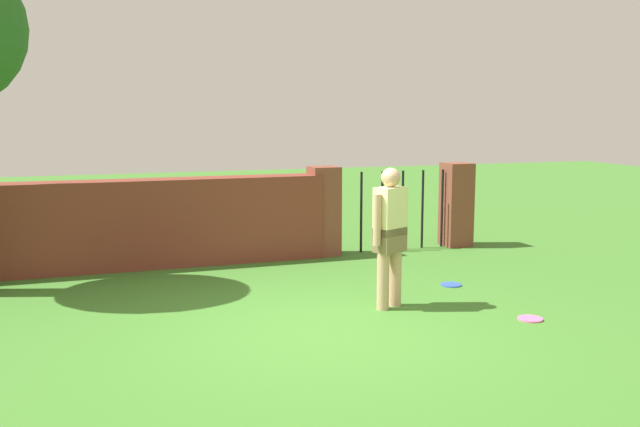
# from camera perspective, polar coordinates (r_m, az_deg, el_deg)

# --- Properties ---
(ground_plane) EXTENTS (40.00, 40.00, 0.00)m
(ground_plane) POSITION_cam_1_polar(r_m,az_deg,el_deg) (7.27, -0.04, -9.65)
(ground_plane) COLOR #3D7528
(brick_wall) EXTENTS (5.52, 0.50, 1.28)m
(brick_wall) POSITION_cam_1_polar(r_m,az_deg,el_deg) (10.37, -14.73, -0.85)
(brick_wall) COLOR brown
(brick_wall) RESTS_ON ground
(person) EXTENTS (0.50, 0.35, 1.62)m
(person) POSITION_cam_1_polar(r_m,az_deg,el_deg) (7.97, 5.75, -1.44)
(person) COLOR tan
(person) RESTS_ON ground
(fence_gate) EXTENTS (2.81, 0.44, 1.40)m
(fence_gate) POSITION_cam_1_polar(r_m,az_deg,el_deg) (11.40, 5.94, 0.48)
(fence_gate) COLOR brown
(fence_gate) RESTS_ON ground
(frisbee_blue) EXTENTS (0.27, 0.27, 0.02)m
(frisbee_blue) POSITION_cam_1_polar(r_m,az_deg,el_deg) (9.29, 10.67, -5.75)
(frisbee_blue) COLOR blue
(frisbee_blue) RESTS_ON ground
(frisbee_pink) EXTENTS (0.27, 0.27, 0.02)m
(frisbee_pink) POSITION_cam_1_polar(r_m,az_deg,el_deg) (8.00, 16.83, -8.25)
(frisbee_pink) COLOR pink
(frisbee_pink) RESTS_ON ground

